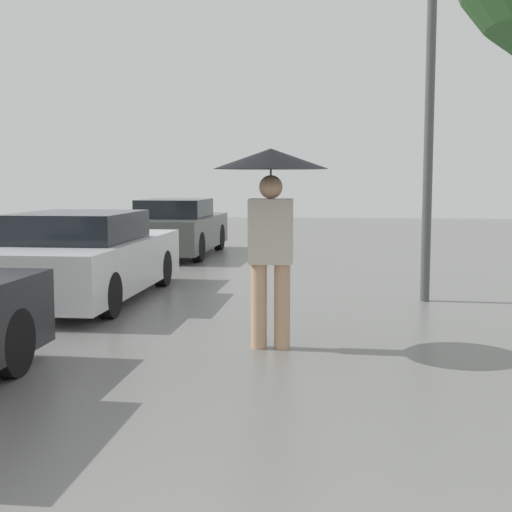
# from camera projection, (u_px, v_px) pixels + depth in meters

# --- Properties ---
(pedestrian) EXTENTS (1.13, 1.13, 1.99)m
(pedestrian) POSITION_uv_depth(u_px,v_px,m) (271.00, 190.00, 6.99)
(pedestrian) COLOR tan
(pedestrian) RESTS_ON ground_plane
(parked_car_middle) EXTENTS (1.73, 4.27, 1.24)m
(parked_car_middle) POSITION_uv_depth(u_px,v_px,m) (84.00, 258.00, 10.01)
(parked_car_middle) COLOR silver
(parked_car_middle) RESTS_ON ground_plane
(parked_car_farthest) EXTENTS (1.63, 4.07, 1.25)m
(parked_car_farthest) POSITION_uv_depth(u_px,v_px,m) (177.00, 229.00, 15.82)
(parked_car_farthest) COLOR #4C514C
(parked_car_farthest) RESTS_ON ground_plane
(street_lamp) EXTENTS (0.39, 0.39, 5.24)m
(street_lamp) POSITION_uv_depth(u_px,v_px,m) (431.00, 38.00, 9.55)
(street_lamp) COLOR #515456
(street_lamp) RESTS_ON ground_plane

